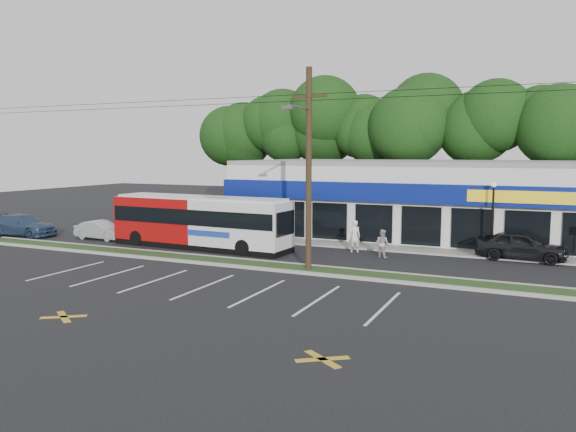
# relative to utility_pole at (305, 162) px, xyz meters

# --- Properties ---
(ground) EXTENTS (120.00, 120.00, 0.00)m
(ground) POSITION_rel_utility_pole_xyz_m (-2.83, -0.93, -5.41)
(ground) COLOR black
(ground) RESTS_ON ground
(grass_strip) EXTENTS (40.00, 1.60, 0.12)m
(grass_strip) POSITION_rel_utility_pole_xyz_m (-2.83, 0.07, -5.35)
(grass_strip) COLOR #1F3415
(grass_strip) RESTS_ON ground
(curb_south) EXTENTS (40.00, 0.25, 0.14)m
(curb_south) POSITION_rel_utility_pole_xyz_m (-2.83, -0.78, -5.34)
(curb_south) COLOR #9E9E93
(curb_south) RESTS_ON ground
(curb_north) EXTENTS (40.00, 0.25, 0.14)m
(curb_north) POSITION_rel_utility_pole_xyz_m (-2.83, 0.92, -5.34)
(curb_north) COLOR #9E9E93
(curb_north) RESTS_ON ground
(sidewalk) EXTENTS (32.00, 2.20, 0.10)m
(sidewalk) POSITION_rel_utility_pole_xyz_m (2.17, 8.07, -5.36)
(sidewalk) COLOR #9E9E93
(sidewalk) RESTS_ON ground
(strip_mall) EXTENTS (25.00, 12.55, 5.30)m
(strip_mall) POSITION_rel_utility_pole_xyz_m (2.67, 14.99, -2.76)
(strip_mall) COLOR silver
(strip_mall) RESTS_ON ground
(utility_pole) EXTENTS (50.00, 2.77, 10.00)m
(utility_pole) POSITION_rel_utility_pole_xyz_m (0.00, 0.00, 0.00)
(utility_pole) COLOR black
(utility_pole) RESTS_ON ground
(lamp_post) EXTENTS (0.30, 0.30, 4.25)m
(lamp_post) POSITION_rel_utility_pole_xyz_m (8.17, 7.87, -2.74)
(lamp_post) COLOR black
(lamp_post) RESTS_ON ground
(tree_line) EXTENTS (46.76, 6.76, 11.83)m
(tree_line) POSITION_rel_utility_pole_xyz_m (1.17, 25.07, 3.00)
(tree_line) COLOR black
(tree_line) RESTS_ON ground
(metrobus) EXTENTS (12.02, 3.08, 3.20)m
(metrobus) POSITION_rel_utility_pole_xyz_m (-8.53, 3.57, -3.72)
(metrobus) COLOR #9A0C0B
(metrobus) RESTS_ON ground
(car_dark) EXTENTS (4.84, 2.20, 1.61)m
(car_dark) POSITION_rel_utility_pole_xyz_m (9.75, 7.49, -4.61)
(car_dark) COLOR black
(car_dark) RESTS_ON ground
(car_silver) EXTENTS (3.89, 1.47, 1.27)m
(car_silver) POSITION_rel_utility_pole_xyz_m (-16.52, 3.57, -4.78)
(car_silver) COLOR #A7AAAF
(car_silver) RESTS_ON ground
(car_blue) EXTENTS (5.31, 2.42, 1.51)m
(car_blue) POSITION_rel_utility_pole_xyz_m (-22.83, 2.57, -4.66)
(car_blue) COLOR navy
(car_blue) RESTS_ON ground
(pedestrian_a) EXTENTS (0.83, 0.72, 1.93)m
(pedestrian_a) POSITION_rel_utility_pole_xyz_m (0.66, 6.01, -4.45)
(pedestrian_a) COLOR silver
(pedestrian_a) RESTS_ON ground
(pedestrian_b) EXTENTS (0.90, 0.78, 1.60)m
(pedestrian_b) POSITION_rel_utility_pole_xyz_m (2.58, 5.07, -4.61)
(pedestrian_b) COLOR #B8A9A6
(pedestrian_b) RESTS_ON ground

